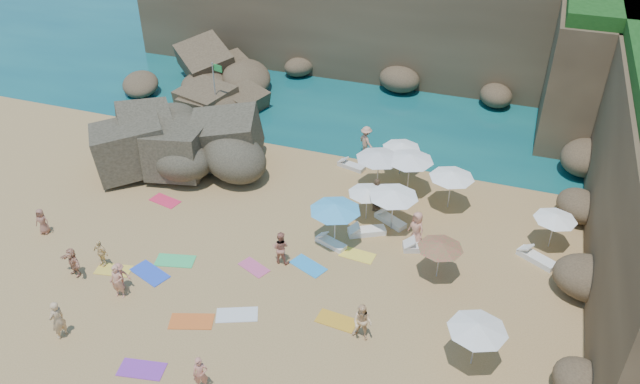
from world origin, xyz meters
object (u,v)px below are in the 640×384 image
(lounger_0, at_px, (351,166))
(flag_pole, at_px, (216,84))
(person_stand_4, at_px, (417,228))
(parasol_1, at_px, (402,145))
(person_stand_6, at_px, (57,320))
(person_stand_5, at_px, (247,135))
(person_stand_3, at_px, (376,195))
(person_stand_2, at_px, (366,141))
(parasol_2, at_px, (367,191))
(person_stand_0, at_px, (118,282))
(parasol_0, at_px, (379,155))
(rock_outcrop, at_px, (208,159))
(person_stand_1, at_px, (281,248))

(lounger_0, bearing_deg, flag_pole, 177.30)
(lounger_0, height_order, person_stand_4, person_stand_4)
(parasol_1, bearing_deg, person_stand_6, -120.90)
(lounger_0, xyz_separation_m, person_stand_4, (5.12, -5.87, 0.81))
(person_stand_4, distance_m, person_stand_5, 13.42)
(person_stand_3, bearing_deg, person_stand_2, 28.26)
(parasol_2, distance_m, person_stand_5, 10.30)
(parasol_2, height_order, person_stand_0, parasol_2)
(person_stand_4, bearing_deg, person_stand_0, -111.94)
(parasol_0, relative_size, lounger_0, 1.53)
(parasol_1, distance_m, lounger_0, 3.37)
(parasol_2, xyz_separation_m, lounger_0, (-2.21, 4.62, -1.61))
(person_stand_0, xyz_separation_m, person_stand_4, (11.67, 8.12, 0.08))
(parasol_2, height_order, person_stand_5, parasol_2)
(parasol_0, height_order, person_stand_4, parasol_0)
(flag_pole, distance_m, parasol_0, 13.40)
(person_stand_2, bearing_deg, rock_outcrop, 63.31)
(parasol_0, distance_m, person_stand_1, 8.24)
(flag_pole, xyz_separation_m, person_stand_1, (9.76, -12.62, -1.68))
(person_stand_2, relative_size, person_stand_6, 1.01)
(rock_outcrop, relative_size, person_stand_1, 4.89)
(flag_pole, distance_m, person_stand_5, 4.95)
(person_stand_5, relative_size, person_stand_6, 1.00)
(person_stand_5, bearing_deg, person_stand_2, -16.67)
(person_stand_6, bearing_deg, flag_pole, -162.66)
(person_stand_6, bearing_deg, person_stand_2, 166.27)
(lounger_0, xyz_separation_m, person_stand_5, (-6.86, 0.18, 0.80))
(parasol_0, distance_m, person_stand_2, 4.14)
(person_stand_2, bearing_deg, person_stand_6, 107.95)
(person_stand_3, bearing_deg, person_stand_6, 150.38)
(parasol_2, relative_size, person_stand_2, 1.06)
(parasol_0, bearing_deg, flag_pole, 158.32)
(parasol_0, distance_m, parasol_2, 2.94)
(person_stand_0, relative_size, person_stand_6, 0.92)
(flag_pole, xyz_separation_m, parasol_0, (12.45, -4.95, -0.33))
(rock_outcrop, relative_size, person_stand_3, 4.37)
(parasol_0, xyz_separation_m, parasol_1, (0.81, 2.06, -0.32))
(person_stand_1, distance_m, person_stand_6, 10.08)
(lounger_0, xyz_separation_m, person_stand_2, (0.36, 1.84, 0.82))
(person_stand_6, bearing_deg, parasol_2, 150.63)
(flag_pole, xyz_separation_m, person_stand_5, (3.56, -3.05, -1.62))
(parasol_1, height_order, person_stand_0, parasol_1)
(parasol_1, xyz_separation_m, person_stand_2, (-2.49, 1.51, -0.96))
(person_stand_2, distance_m, person_stand_3, 5.92)
(parasol_1, bearing_deg, flag_pole, 167.69)
(person_stand_4, bearing_deg, parasol_0, 159.93)
(lounger_0, bearing_deg, parasol_0, -25.77)
(person_stand_0, bearing_deg, person_stand_2, 61.29)
(parasol_0, height_order, parasol_2, parasol_0)
(lounger_0, xyz_separation_m, person_stand_1, (-0.66, -9.39, 0.74))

